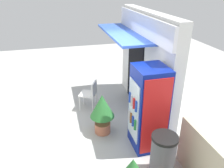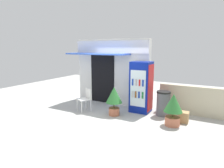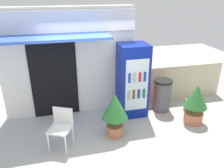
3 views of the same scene
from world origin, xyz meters
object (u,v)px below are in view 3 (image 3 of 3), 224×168
Objects in this scene: cardboard_box at (192,106)px; potted_plant_near_shop at (115,110)px; drink_cooler at (133,81)px; trash_bin at (162,95)px; plastic_chair at (61,125)px; potted_plant_curbside at (196,101)px.

potted_plant_near_shop is at bearing -167.80° from cardboard_box.
trash_bin is (0.88, -0.03, -0.52)m from drink_cooler.
potted_plant_near_shop is 1.17× the size of trash_bin.
drink_cooler is at bearing 51.22° from potted_plant_near_shop.
potted_plant_near_shop is at bearing 4.80° from plastic_chair.
cardboard_box is at bearing -12.63° from drink_cooler.
potted_plant_curbside reaches higher than cardboard_box.
potted_plant_near_shop is at bearing -128.78° from drink_cooler.
drink_cooler is 1.02m from trash_bin.
drink_cooler is 2.14× the size of trash_bin.
drink_cooler is at bearing 27.14° from plastic_chair.
potted_plant_curbside is 1.14× the size of trash_bin.
drink_cooler is 5.42× the size of cardboard_box.
potted_plant_near_shop reaches higher than plastic_chair.
potted_plant_near_shop is 2.11m from potted_plant_curbside.
plastic_chair is at bearing -161.10° from trash_bin.
potted_plant_curbside is 0.98m from trash_bin.
potted_plant_near_shop is at bearing -178.77° from potted_plant_curbside.
cardboard_box is (0.26, 0.47, -0.43)m from potted_plant_curbside.
plastic_chair is at bearing -177.46° from potted_plant_curbside.
drink_cooler is at bearing 149.03° from potted_plant_curbside.
cardboard_box is at bearing 60.78° from potted_plant_curbside.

